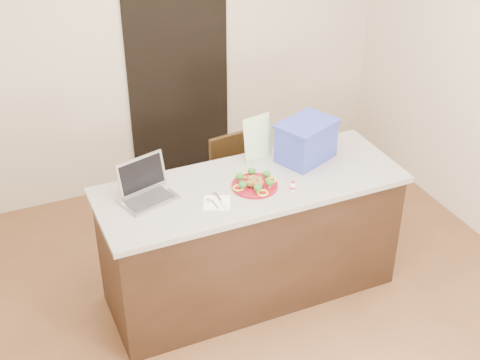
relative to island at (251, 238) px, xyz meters
name	(u,v)px	position (x,y,z in m)	size (l,w,h in m)	color
ground	(265,311)	(0.00, -0.25, -0.46)	(4.00, 4.00, 0.00)	brown
room_shell	(270,101)	(0.00, -0.25, 1.16)	(4.00, 4.00, 4.00)	white
doorway	(178,75)	(0.10, 1.73, 0.54)	(0.90, 0.02, 2.00)	black
island	(251,238)	(0.00, 0.00, 0.00)	(2.06, 0.76, 0.92)	black
plate	(255,185)	(0.00, -0.05, 0.47)	(0.30, 0.30, 0.02)	maroon
meatballs	(255,182)	(0.00, -0.06, 0.50)	(0.12, 0.12, 0.04)	brown
broccoli	(255,179)	(0.00, -0.05, 0.52)	(0.25, 0.25, 0.04)	#1A5516
pepper_rings	(255,184)	(0.00, -0.05, 0.48)	(0.31, 0.31, 0.01)	#F8F31A
napkin	(217,203)	(-0.30, -0.13, 0.46)	(0.17, 0.17, 0.01)	white
fork	(213,202)	(-0.32, -0.13, 0.47)	(0.03, 0.14, 0.00)	silver
knife	(222,202)	(-0.27, -0.15, 0.47)	(0.02, 0.21, 0.01)	silver
yogurt_bottle	(293,187)	(0.21, -0.19, 0.49)	(0.03, 0.03, 0.07)	white
laptop	(145,187)	(-0.68, 0.13, 0.52)	(0.39, 0.36, 0.24)	#A7A6AB
leaflet	(258,138)	(0.18, 0.29, 0.62)	(0.22, 0.00, 0.32)	white
blue_box	(306,141)	(0.48, 0.14, 0.60)	(0.47, 0.42, 0.29)	#2C399F
chair	(236,181)	(0.19, 0.69, 0.03)	(0.42, 0.42, 0.86)	#352310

